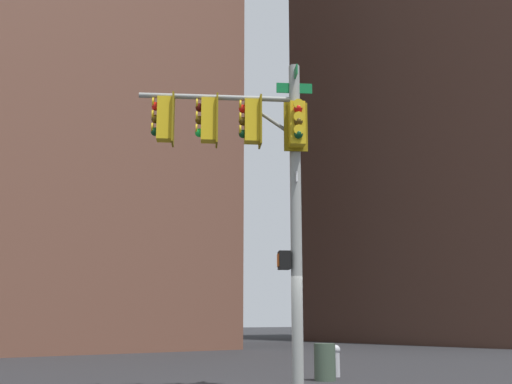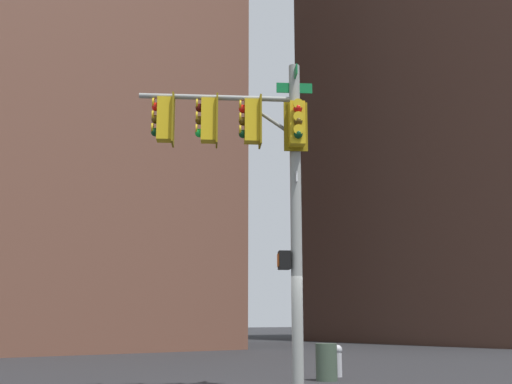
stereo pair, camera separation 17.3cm
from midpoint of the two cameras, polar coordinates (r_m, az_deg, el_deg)
The scene contains 5 objects.
signal_pole_assembly at distance 14.27m, azimuth 0.38°, elevation 2.84°, with size 2.57×3.41×7.42m.
fire_hydrant at distance 18.33m, azimuth 7.68°, elevation -14.78°, with size 0.34×0.26×0.87m.
litter_bin at distance 17.13m, azimuth 6.68°, elevation -15.04°, with size 0.56×0.56×0.95m, color #384738.
building_brick_nearside at distance 45.20m, azimuth -20.39°, elevation 15.11°, with size 22.66×20.14×42.51m, color brown.
building_brick_midblock at distance 50.79m, azimuth 17.75°, elevation 7.89°, with size 20.42×14.74×35.88m, color #4C3328.
Camera 2 is at (-10.93, 8.98, 1.55)m, focal length 44.23 mm.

